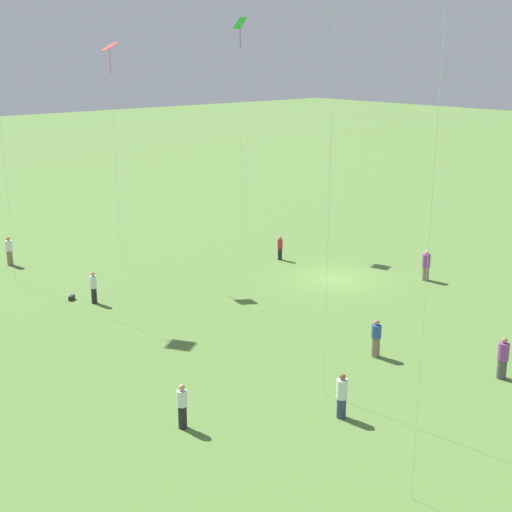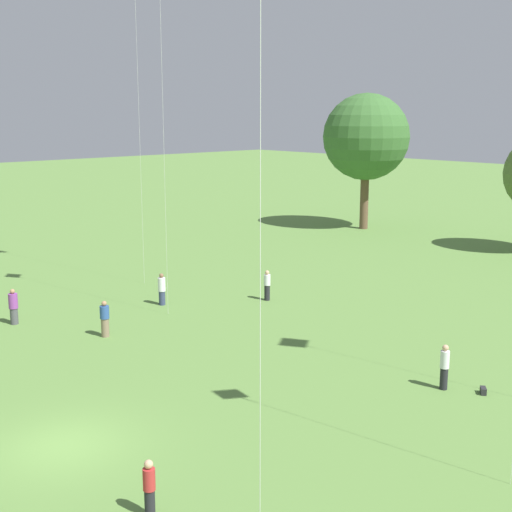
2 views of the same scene
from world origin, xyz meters
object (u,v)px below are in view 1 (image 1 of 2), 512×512
Objects in this scene: kite_0 at (110,58)px; kite_5 at (240,34)px; person_9 at (376,338)px; picnic_bag_0 at (72,298)px; person_0 at (9,251)px; person_5 at (342,396)px; person_3 at (182,406)px; person_2 at (280,248)px; person_7 at (503,358)px; person_1 at (426,266)px; person_6 at (94,287)px.

kite_0 is 10.42m from kite_5.
person_9 reaches higher than picnic_bag_0.
person_5 is at bearing -29.18° from person_0.
kite_0 is (-4.58, -5.26, 11.65)m from person_0.
person_5 is (-3.16, -4.84, 0.02)m from person_3.
person_0 is at bearing -72.64° from person_5.
person_5 is 0.12× the size of kite_5.
person_5 reaches higher than person_2.
person_7 reaches higher than person_2.
person_5 is at bearing -170.22° from person_1.
person_9 is 25.62m from kite_5.
person_3 is 0.13× the size of kite_0.
person_0 is 0.14× the size of kite_0.
person_0 is at bearing 101.52° from person_7.
person_9 is (-5.20, 10.60, -0.04)m from person_1.
person_1 is 9.40m from person_2.
person_9 is 22.72m from kite_0.
person_1 is at bearing 10.97° from person_2.
person_3 is at bearing 30.78° from kite_0.
person_6 is (9.04, 16.65, 0.00)m from person_1.
picnic_bag_0 is at bearing 132.35° from person_1.
person_3 is (-13.45, 16.99, 0.04)m from person_2.
person_7 reaches higher than person_5.
person_1 reaches higher than picnic_bag_0.
kite_0 reaches higher than person_7.
person_1 reaches higher than person_9.
person_5 is at bearing 158.92° from person_7.
person_3 is 3.76× the size of picnic_bag_0.
person_5 is at bearing -74.26° from person_9.
person_9 is at bearing -170.83° from person_1.
person_3 is 0.96× the size of person_6.
person_2 is at bearing 95.59° from person_1.
person_1 is 21.14m from person_3.
person_0 is at bearing -75.91° from kite_0.
person_7 is at bearing 139.99° from person_3.
person_6 is (13.81, -3.94, 0.04)m from person_3.
person_2 is (-10.13, -13.66, -0.10)m from person_0.
person_2 is at bearing 70.02° from person_7.
kite_5 is at bearing -88.42° from person_6.
person_3 is at bearing -104.65° from person_9.
person_6 is 0.12× the size of kite_5.
person_9 is (-14.23, -6.05, -0.05)m from person_6.
person_3 is at bearing -18.99° from person_5.
person_6 is 1.63m from picnic_bag_0.
kite_5 is (-3.91, -15.56, 13.12)m from person_0.
kite_5 reaches higher than kite_0.
kite_5 is (5.85, -14.95, 13.13)m from person_6.
person_0 is 13.58m from kite_0.
person_3 is 13.30m from person_7.
person_7 reaches higher than person_9.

